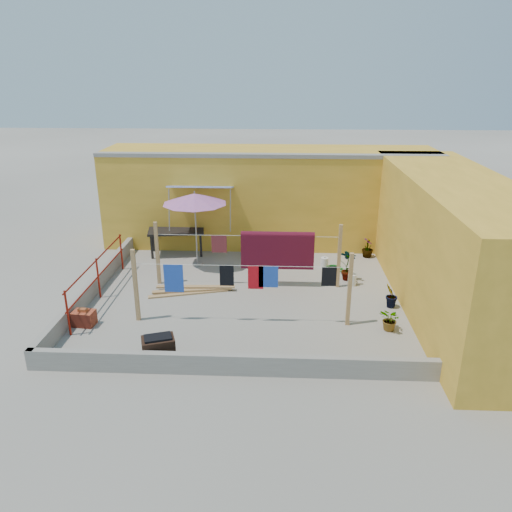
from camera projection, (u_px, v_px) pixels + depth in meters
name	position (u px, v px, depth m)	size (l,w,h in m)	color
ground	(246.00, 297.00, 13.24)	(80.00, 80.00, 0.00)	#9E998E
wall_back	(269.00, 196.00, 17.04)	(11.00, 3.27, 3.21)	gold
wall_right	(453.00, 243.00, 12.44)	(2.40, 9.00, 3.20)	gold
parapet_front	(234.00, 364.00, 9.81)	(8.30, 0.16, 0.44)	gray
parapet_left	(94.00, 286.00, 13.34)	(0.16, 7.30, 0.44)	gray
red_railing	(98.00, 272.00, 12.97)	(0.05, 4.20, 1.10)	maroon
clothesline_rig	(272.00, 254.00, 13.39)	(5.09, 2.35, 1.80)	tan
patio_umbrella	(195.00, 199.00, 14.72)	(2.15, 2.15, 2.31)	gray
outdoor_table	(176.00, 232.00, 16.08)	(1.89, 1.15, 0.83)	black
brick_stack	(84.00, 318.00, 11.72)	(0.53, 0.41, 0.43)	#AC3A27
lumber_pile	(192.00, 290.00, 13.49)	(2.28, 0.75, 0.14)	tan
brazier	(159.00, 349.00, 10.21)	(0.76, 0.63, 0.59)	black
white_basin	(261.00, 362.00, 10.20)	(0.54, 0.54, 0.09)	silver
water_jug_a	(352.00, 280.00, 13.91)	(0.24, 0.24, 0.37)	silver
water_jug_b	(324.00, 263.00, 15.15)	(0.23, 0.23, 0.36)	silver
green_hose	(334.00, 269.00, 15.03)	(0.55, 0.55, 0.08)	#176A20
plant_back_a	(255.00, 245.00, 15.86)	(0.75, 0.65, 0.84)	#245618
plant_back_b	(368.00, 248.00, 15.95)	(0.35, 0.35, 0.63)	#245618
plant_right_a	(347.00, 265.00, 14.15)	(0.49, 0.33, 0.94)	#245618
plant_right_b	(391.00, 296.00, 12.53)	(0.36, 0.29, 0.66)	#245618
plant_right_c	(391.00, 320.00, 11.45)	(0.49, 0.42, 0.54)	#245618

